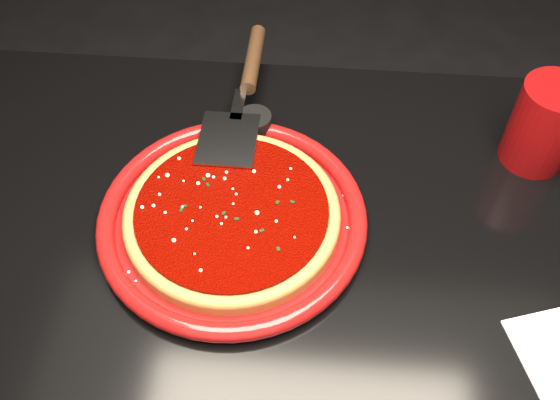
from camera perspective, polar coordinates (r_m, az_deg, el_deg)
The scene contains 10 objects.
table at distance 1.12m, azimuth 3.34°, elevation -17.05°, with size 1.20×0.80×0.75m, color black.
plate at distance 0.82m, azimuth -4.37°, elevation -1.67°, with size 0.35×0.35×0.03m, color maroon.
pizza_crust at distance 0.81m, azimuth -4.39°, elevation -1.50°, with size 0.28×0.28×0.01m, color brown.
pizza_crust_rim at distance 0.81m, azimuth -4.42°, elevation -1.20°, with size 0.28×0.28×0.02m, color brown.
pizza_sauce at distance 0.80m, azimuth -4.44°, elevation -0.98°, with size 0.25×0.25×0.01m, color #640400.
parmesan_dusting at distance 0.80m, azimuth -4.47°, elevation -0.68°, with size 0.24×0.24×0.01m, color #F4EAC3, non-canonical shape.
basil_flecks at distance 0.80m, azimuth -4.46°, elevation -0.72°, with size 0.22×0.22×0.00m, color black, non-canonical shape.
pizza_server at distance 0.93m, azimuth -3.39°, elevation 9.70°, with size 0.10×0.35×0.03m, color #B0B3B8, non-canonical shape.
cup at distance 0.93m, azimuth 23.00°, elevation 6.36°, with size 0.09×0.09×0.13m, color maroon.
ramekin at distance 0.92m, azimuth -2.32°, elevation 6.85°, with size 0.05×0.05×0.04m, color black.
Camera 1 is at (-0.03, -0.41, 1.42)m, focal length 40.00 mm.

